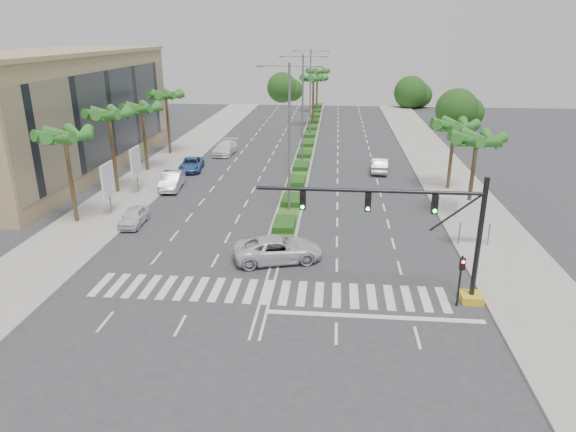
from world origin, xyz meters
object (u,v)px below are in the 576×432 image
car_parked_c (192,164)px  car_parked_b (172,181)px  car_right (380,165)px  car_parked_a (134,217)px  car_parked_d (225,148)px  car_crossing (278,249)px

car_parked_c → car_parked_b: bearing=-97.1°
car_parked_c → car_right: car_right is taller
car_parked_a → car_right: 27.12m
car_parked_d → car_right: bearing=-16.2°
car_parked_c → car_right: bearing=-3.5°
car_parked_b → car_parked_c: size_ratio=1.02×
car_parked_a → car_parked_c: 16.72m
car_parked_a → car_crossing: bearing=-27.9°
car_parked_d → car_crossing: size_ratio=0.93×
car_parked_c → car_parked_d: car_parked_d is taller
car_parked_a → car_parked_b: car_parked_b is taller
car_right → car_parked_b: bearing=27.7°
car_parked_a → car_crossing: car_crossing is taller
car_right → car_parked_a: bearing=47.2°
car_parked_a → car_parked_b: 9.78m
car_parked_a → car_parked_c: car_parked_c is taller
car_parked_b → car_parked_a: bearing=-95.7°
car_parked_a → car_right: bearing=38.6°
car_crossing → car_parked_a: bearing=48.9°
car_parked_a → car_crossing: (11.93, -5.57, 0.13)m
car_parked_c → car_parked_d: size_ratio=0.90×
car_parked_a → car_crossing: size_ratio=0.68×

